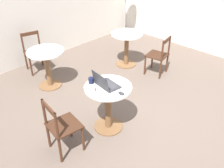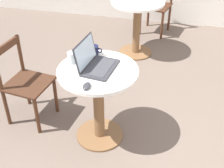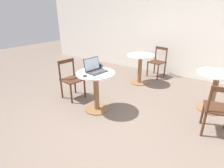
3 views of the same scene
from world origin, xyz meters
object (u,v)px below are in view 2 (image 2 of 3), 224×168
at_px(laptop, 96,63).
at_px(drinking_glass, 72,58).
at_px(cafe_table_far, 137,18).
at_px(mouse, 87,86).
at_px(cafe_table_near, 98,92).
at_px(chair_near_left, 25,83).
at_px(chair_far_back, 157,5).
at_px(mug, 94,50).

xyz_separation_m(laptop, drinking_glass, (-0.22, 0.03, 0.00)).
bearing_deg(laptop, cafe_table_far, 86.86).
bearing_deg(mouse, cafe_table_near, 87.00).
relative_size(cafe_table_near, mouse, 7.47).
distance_m(cafe_table_near, mouse, 0.36).
xyz_separation_m(cafe_table_near, laptop, (-0.02, 0.02, 0.28)).
height_order(cafe_table_far, laptop, laptop).
distance_m(mouse, drinking_glass, 0.40).
relative_size(cafe_table_far, chair_near_left, 0.91).
bearing_deg(chair_far_back, chair_near_left, -113.48).
bearing_deg(chair_near_left, mouse, -26.72).
bearing_deg(cafe_table_far, chair_far_back, 76.69).
bearing_deg(laptop, mug, 108.51).
relative_size(cafe_table_far, mug, 6.32).
distance_m(cafe_table_far, chair_far_back, 0.79).
distance_m(chair_near_left, chair_far_back, 2.55).
bearing_deg(cafe_table_near, chair_far_back, 84.20).
distance_m(cafe_table_far, drinking_glass, 1.68).
distance_m(cafe_table_near, chair_far_back, 2.47).
relative_size(cafe_table_far, chair_far_back, 0.91).
distance_m(cafe_table_far, chair_near_left, 1.78).
distance_m(laptop, drinking_glass, 0.22).
distance_m(chair_far_back, laptop, 2.47).
xyz_separation_m(cafe_table_near, chair_near_left, (-0.77, 0.11, -0.10)).
xyz_separation_m(cafe_table_far, chair_far_back, (0.18, 0.77, -0.10)).
xyz_separation_m(cafe_table_near, mouse, (-0.01, -0.27, 0.25)).
bearing_deg(mug, cafe_table_near, -68.29).
bearing_deg(chair_near_left, chair_far_back, 66.52).
relative_size(chair_near_left, mouse, 8.21).
distance_m(chair_far_back, drinking_glass, 2.48).
distance_m(cafe_table_far, laptop, 1.69).
bearing_deg(drinking_glass, mouse, -54.73).
height_order(mug, drinking_glass, drinking_glass).
xyz_separation_m(mouse, mug, (-0.08, 0.51, 0.03)).
xyz_separation_m(laptop, mouse, (0.01, -0.29, -0.03)).
height_order(cafe_table_near, cafe_table_far, same).
height_order(laptop, mouse, laptop).
height_order(chair_near_left, chair_far_back, same).
bearing_deg(mouse, mug, 99.21).
distance_m(mouse, mug, 0.52).
relative_size(mouse, mug, 0.85).
relative_size(cafe_table_near, chair_near_left, 0.91).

